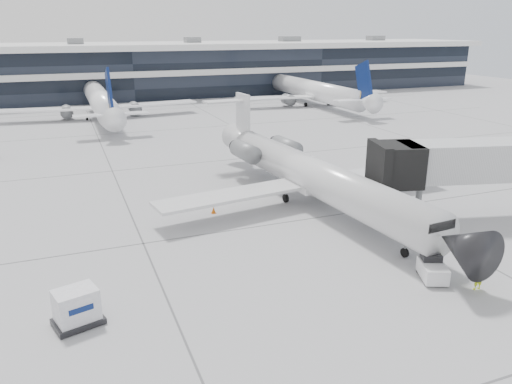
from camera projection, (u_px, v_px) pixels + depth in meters
name	position (u px, v px, depth m)	size (l,w,h in m)	color
ground	(274.00, 224.00, 38.53)	(220.00, 220.00, 0.00)	gray
terminal	(126.00, 73.00, 109.46)	(170.00, 22.00, 10.00)	black
bg_jet_center	(102.00, 117.00, 84.39)	(32.00, 40.00, 9.60)	white
bg_jet_right	(312.00, 105.00, 98.22)	(32.00, 40.00, 9.60)	white
regional_jet	(311.00, 174.00, 42.17)	(27.25, 34.04, 7.86)	silver
jet_bridge	(512.00, 160.00, 38.56)	(19.89, 8.26, 6.44)	#A4A6A9
ramp_worker	(478.00, 276.00, 28.68)	(0.63, 0.41, 1.73)	#DFFF1A
baggage_tug	(432.00, 269.00, 30.00)	(2.12, 2.62, 1.45)	white
cargo_uld	(77.00, 308.00, 25.23)	(2.74, 2.32, 1.92)	black
traffic_cone	(214.00, 210.00, 40.72)	(0.47, 0.47, 0.55)	#D85D0B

